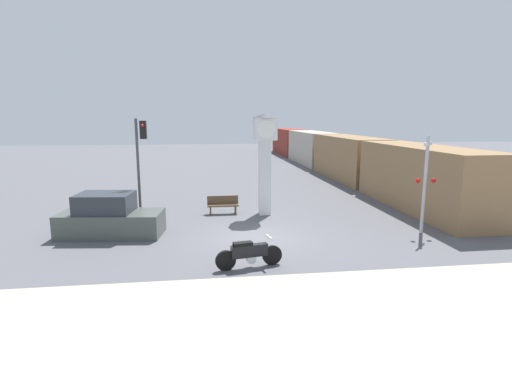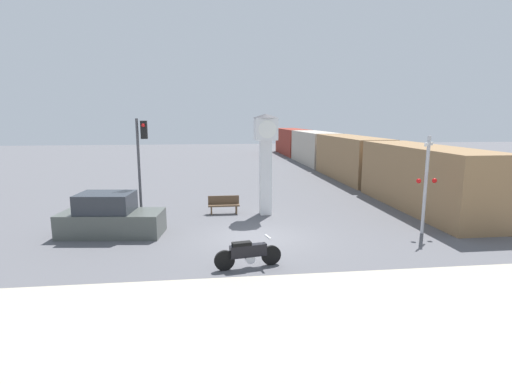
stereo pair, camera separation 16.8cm
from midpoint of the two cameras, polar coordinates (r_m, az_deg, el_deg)
ground_plane at (r=16.57m, az=-0.07°, el=-6.56°), size 120.00×120.00×0.00m
sidewalk_strip at (r=9.95m, az=5.77°, el=-18.52°), size 36.00×6.00×0.10m
motorcycle at (r=13.27m, az=-1.35°, el=-8.78°), size 2.26×0.66×1.01m
clock_tower at (r=20.02m, az=1.02°, el=6.20°), size 1.30×1.30×5.07m
freight_train at (r=38.43m, az=10.06°, el=5.66°), size 2.80×43.82×3.40m
traffic_light at (r=18.67m, az=-16.41°, el=5.30°), size 0.50×0.35×4.85m
railroad_crossing_signal at (r=18.18m, az=22.77°, el=1.46°), size 0.90×0.82×4.16m
bench at (r=20.61m, az=-4.99°, el=-1.77°), size 1.60×0.44×0.92m
parked_car at (r=17.84m, az=-20.43°, el=-3.49°), size 4.38×2.29×1.80m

